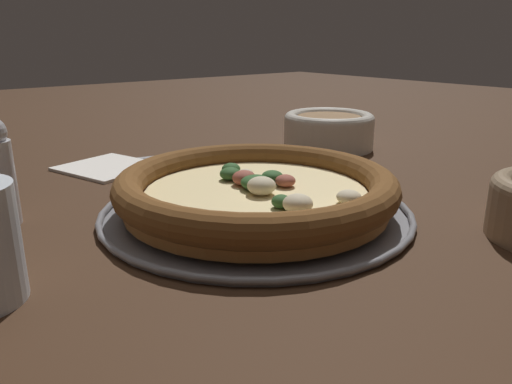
# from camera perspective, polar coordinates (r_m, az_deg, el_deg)

# --- Properties ---
(ground_plane) EXTENTS (3.00, 3.00, 0.00)m
(ground_plane) POSITION_cam_1_polar(r_m,az_deg,el_deg) (0.51, 0.00, -2.64)
(ground_plane) COLOR #3D2616
(pizza_tray) EXTENTS (0.32, 0.32, 0.01)m
(pizza_tray) POSITION_cam_1_polar(r_m,az_deg,el_deg) (0.51, 0.00, -2.21)
(pizza_tray) COLOR gray
(pizza_tray) RESTS_ON ground_plane
(pizza) EXTENTS (0.29, 0.29, 0.04)m
(pizza) POSITION_cam_1_polar(r_m,az_deg,el_deg) (0.50, 0.03, 0.32)
(pizza) COLOR #A86B33
(pizza) RESTS_ON pizza_tray
(bowl_far) EXTENTS (0.14, 0.14, 0.06)m
(bowl_far) POSITION_cam_1_polar(r_m,az_deg,el_deg) (0.82, 8.30, 7.15)
(bowl_far) COLOR silver
(bowl_far) RESTS_ON ground_plane
(napkin) EXTENTS (0.14, 0.14, 0.01)m
(napkin) POSITION_cam_1_polar(r_m,az_deg,el_deg) (0.72, -16.51, 2.90)
(napkin) COLOR white
(napkin) RESTS_ON ground_plane
(fork) EXTENTS (0.05, 0.18, 0.00)m
(fork) POSITION_cam_1_polar(r_m,az_deg,el_deg) (0.76, -13.80, 3.70)
(fork) COLOR #B7B7BC
(fork) RESTS_ON ground_plane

